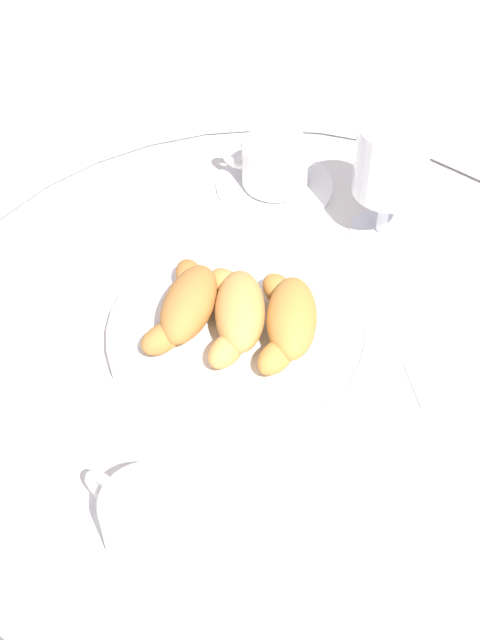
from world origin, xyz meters
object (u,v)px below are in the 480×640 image
(pastry_plate, at_px, (240,332))
(juice_glass_left, at_px, (391,164))
(croissant_extra, at_px, (186,304))
(croissant_small, at_px, (237,312))
(coffee_cup_near, at_px, (274,169))
(sugar_packet, at_px, (430,383))
(coffee_cup_far, at_px, (148,524))
(croissant_large, at_px, (288,319))

(pastry_plate, bearing_deg, juice_glass_left, -56.66)
(croissant_extra, bearing_deg, croissant_small, -113.52)
(croissant_extra, relative_size, coffee_cup_near, 0.90)
(croissant_extra, relative_size, juice_glass_left, 0.87)
(coffee_cup_near, xyz_separation_m, sugar_packet, (-0.31, -0.08, -0.02))
(croissant_small, xyz_separation_m, coffee_cup_near, (0.22, -0.09, -0.02))
(sugar_packet, bearing_deg, coffee_cup_far, 111.50)
(pastry_plate, bearing_deg, croissant_large, -112.93)
(croissant_extra, bearing_deg, pastry_plate, -112.82)
(croissant_large, xyz_separation_m, croissant_small, (0.02, 0.05, 0.00))
(croissant_extra, height_order, juice_glass_left, juice_glass_left)
(pastry_plate, height_order, croissant_large, croissant_large)
(croissant_small, height_order, sugar_packet, croissant_small)
(juice_glass_left, bearing_deg, pastry_plate, 123.34)
(pastry_plate, height_order, sugar_packet, pastry_plate)
(coffee_cup_far, height_order, juice_glass_left, juice_glass_left)
(croissant_small, relative_size, coffee_cup_far, 0.99)
(croissant_large, xyz_separation_m, coffee_cup_far, (-0.18, 0.16, -0.02))
(croissant_extra, bearing_deg, coffee_cup_far, 162.35)
(croissant_large, distance_m, coffee_cup_far, 0.24)
(croissant_extra, bearing_deg, juice_glass_left, -66.61)
(coffee_cup_far, bearing_deg, croissant_small, -30.23)
(pastry_plate, height_order, juice_glass_left, juice_glass_left)
(coffee_cup_far, xyz_separation_m, sugar_packet, (0.10, -0.28, -0.02))
(croissant_small, bearing_deg, sugar_packet, -119.13)
(juice_glass_left, relative_size, sugar_packet, 2.80)
(croissant_extra, distance_m, coffee_cup_near, 0.24)
(croissant_small, distance_m, coffee_cup_far, 0.23)
(croissant_extra, distance_m, coffee_cup_far, 0.23)
(coffee_cup_near, bearing_deg, pastry_plate, 158.50)
(juice_glass_left, bearing_deg, croissant_small, 122.77)
(croissant_large, distance_m, sugar_packet, 0.15)
(pastry_plate, distance_m, juice_glass_left, 0.24)
(pastry_plate, bearing_deg, croissant_small, 78.18)
(croissant_extra, xyz_separation_m, coffee_cup_far, (-0.22, 0.07, -0.02))
(croissant_extra, distance_m, sugar_packet, 0.24)
(croissant_extra, xyz_separation_m, sugar_packet, (-0.11, -0.21, -0.04))
(coffee_cup_near, bearing_deg, juice_glass_left, -135.38)
(croissant_small, bearing_deg, pastry_plate, -101.82)
(sugar_packet, bearing_deg, coffee_cup_near, 14.99)
(pastry_plate, height_order, coffee_cup_near, coffee_cup_near)
(pastry_plate, height_order, croissant_small, croissant_small)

